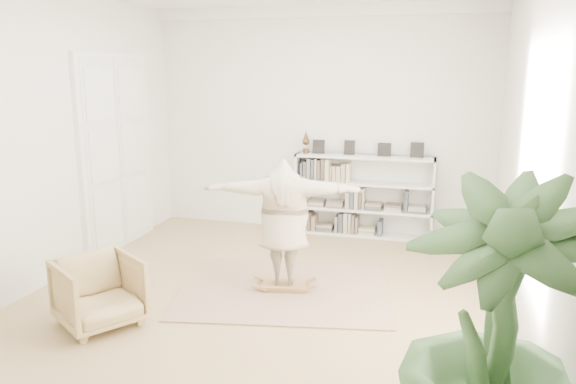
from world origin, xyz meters
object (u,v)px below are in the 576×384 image
object	(u,v)px
armchair	(99,292)
rocker_board	(284,285)
bookshelf	(363,197)
person	(284,219)
houseplant	(493,342)

from	to	relation	value
armchair	rocker_board	size ratio (longest dim) A/B	1.39
bookshelf	person	distance (m)	2.64
armchair	person	distance (m)	2.20
bookshelf	person	xyz separation A→B (m)	(-0.58, -2.57, 0.26)
bookshelf	armchair	size ratio (longest dim) A/B	2.75
houseplant	armchair	bearing A→B (deg)	159.63
armchair	person	size ratio (longest dim) A/B	0.43
armchair	houseplant	distance (m)	4.05
armchair	houseplant	size ratio (longest dim) A/B	0.39
rocker_board	person	distance (m)	0.83
armchair	bookshelf	bearing A→B (deg)	5.16
person	houseplant	distance (m)	3.53
armchair	rocker_board	distance (m)	2.16
rocker_board	person	world-z (taller)	person
houseplant	rocker_board	bearing A→B (deg)	127.31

